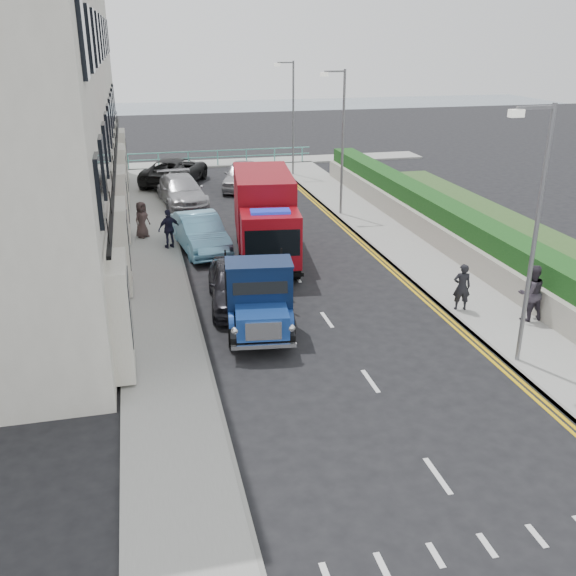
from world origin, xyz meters
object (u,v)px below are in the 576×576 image
object	(u,v)px
lamp_mid	(341,135)
red_lorry	(265,215)
bedford_lorry	(259,300)
lamp_far	(291,112)
parked_car_front	(235,284)
pedestrian_east_near	(462,287)
lamp_near	(533,225)

from	to	relation	value
lamp_mid	red_lorry	bearing A→B (deg)	-131.46
red_lorry	bedford_lorry	bearing A→B (deg)	-96.11
lamp_far	red_lorry	size ratio (longest dim) A/B	1.05
parked_car_front	pedestrian_east_near	distance (m)	7.45
lamp_mid	pedestrian_east_near	world-z (taller)	lamp_mid
lamp_far	bedford_lorry	size ratio (longest dim) A/B	1.38
bedford_lorry	parked_car_front	xyz separation A→B (m)	(-0.37, 2.36, -0.33)
parked_car_front	red_lorry	bearing A→B (deg)	71.29
lamp_near	parked_car_front	size ratio (longest dim) A/B	1.63
lamp_near	red_lorry	world-z (taller)	lamp_near
lamp_mid	lamp_far	distance (m)	10.00
bedford_lorry	pedestrian_east_near	size ratio (longest dim) A/B	3.23
lamp_mid	red_lorry	size ratio (longest dim) A/B	1.05
bedford_lorry	lamp_far	bearing A→B (deg)	81.28
lamp_far	parked_car_front	size ratio (longest dim) A/B	1.63
lamp_near	parked_car_front	distance (m)	9.63
red_lorry	parked_car_front	distance (m)	5.04
pedestrian_east_near	lamp_near	bearing A→B (deg)	99.94
lamp_near	pedestrian_east_near	size ratio (longest dim) A/B	4.46
parked_car_front	pedestrian_east_near	world-z (taller)	pedestrian_east_near
lamp_mid	parked_car_front	world-z (taller)	lamp_mid
lamp_far	lamp_mid	bearing A→B (deg)	-90.00
lamp_near	bedford_lorry	bearing A→B (deg)	150.80
lamp_far	pedestrian_east_near	distance (m)	22.65
lamp_mid	parked_car_front	xyz separation A→B (m)	(-6.82, -10.04, -3.27)
lamp_mid	lamp_far	xyz separation A→B (m)	(0.00, 10.00, 0.00)
bedford_lorry	parked_car_front	bearing A→B (deg)	106.30
lamp_mid	red_lorry	distance (m)	7.68
lamp_near	bedford_lorry	xyz separation A→B (m)	(-6.45, 3.61, -2.93)
bedford_lorry	pedestrian_east_near	xyz separation A→B (m)	(6.67, -0.05, -0.16)
pedestrian_east_near	red_lorry	bearing A→B (deg)	-40.18
lamp_near	pedestrian_east_near	world-z (taller)	lamp_near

